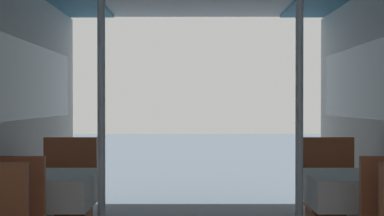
{
  "coord_description": "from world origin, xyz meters",
  "views": [
    {
      "loc": [
        -0.06,
        -0.88,
        1.22
      ],
      "look_at": [
        -0.07,
        2.57,
        1.19
      ],
      "focal_mm": 50.0,
      "sensor_mm": 36.0,
      "label": 1
    }
  ],
  "objects_px": {
    "dining_table_right_1": "(359,193)",
    "support_pole_right_1": "(302,123)",
    "support_pole_left_1": "(104,123)",
    "dining_table_left_1": "(47,193)"
  },
  "relations": [
    {
      "from": "dining_table_left_1",
      "to": "dining_table_right_1",
      "type": "xyz_separation_m",
      "value": [
        2.07,
        0.0,
        0.0
      ]
    },
    {
      "from": "support_pole_right_1",
      "to": "dining_table_left_1",
      "type": "bearing_deg",
      "value": 180.0
    },
    {
      "from": "dining_table_right_1",
      "to": "support_pole_right_1",
      "type": "relative_size",
      "value": 0.35
    },
    {
      "from": "dining_table_right_1",
      "to": "support_pole_left_1",
      "type": "bearing_deg",
      "value": 180.0
    },
    {
      "from": "dining_table_left_1",
      "to": "support_pole_left_1",
      "type": "height_order",
      "value": "support_pole_left_1"
    },
    {
      "from": "dining_table_right_1",
      "to": "support_pole_right_1",
      "type": "xyz_separation_m",
      "value": [
        -0.38,
        0.0,
        0.47
      ]
    },
    {
      "from": "dining_table_left_1",
      "to": "dining_table_right_1",
      "type": "bearing_deg",
      "value": 0.0
    },
    {
      "from": "dining_table_right_1",
      "to": "dining_table_left_1",
      "type": "bearing_deg",
      "value": 180.0
    },
    {
      "from": "dining_table_left_1",
      "to": "dining_table_right_1",
      "type": "distance_m",
      "value": 2.07
    },
    {
      "from": "support_pole_left_1",
      "to": "dining_table_right_1",
      "type": "distance_m",
      "value": 1.75
    }
  ]
}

